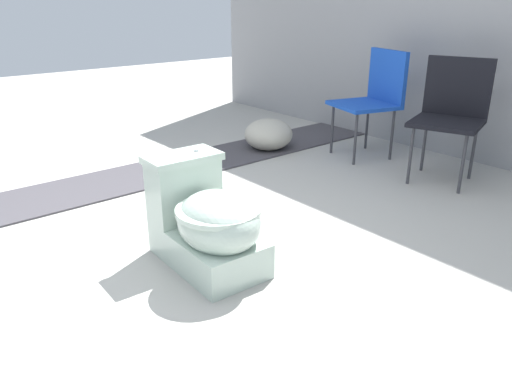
{
  "coord_description": "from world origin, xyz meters",
  "views": [
    {
      "loc": [
        1.94,
        -1.04,
        1.21
      ],
      "look_at": [
        0.15,
        0.45,
        0.3
      ],
      "focal_mm": 35.0,
      "sensor_mm": 36.0,
      "label": 1
    }
  ],
  "objects_px": {
    "folding_chair_left": "(375,92)",
    "folding_chair_middle": "(452,107)",
    "boulder_near": "(268,134)",
    "toilet": "(208,223)"
  },
  "relations": [
    {
      "from": "boulder_near",
      "to": "toilet",
      "type": "bearing_deg",
      "value": -49.32
    },
    {
      "from": "toilet",
      "to": "folding_chair_middle",
      "type": "height_order",
      "value": "folding_chair_middle"
    },
    {
      "from": "folding_chair_left",
      "to": "boulder_near",
      "type": "bearing_deg",
      "value": -34.08
    },
    {
      "from": "toilet",
      "to": "folding_chair_left",
      "type": "relative_size",
      "value": 0.78
    },
    {
      "from": "folding_chair_middle",
      "to": "toilet",
      "type": "bearing_deg",
      "value": -18.65
    },
    {
      "from": "folding_chair_left",
      "to": "folding_chair_middle",
      "type": "relative_size",
      "value": 1.0
    },
    {
      "from": "folding_chair_middle",
      "to": "boulder_near",
      "type": "height_order",
      "value": "folding_chair_middle"
    },
    {
      "from": "toilet",
      "to": "boulder_near",
      "type": "xyz_separation_m",
      "value": [
        -1.3,
        1.52,
        -0.09
      ]
    },
    {
      "from": "folding_chair_left",
      "to": "folding_chair_middle",
      "type": "height_order",
      "value": "same"
    },
    {
      "from": "folding_chair_left",
      "to": "folding_chair_middle",
      "type": "distance_m",
      "value": 0.68
    }
  ]
}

